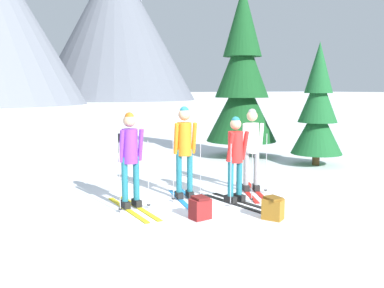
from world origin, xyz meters
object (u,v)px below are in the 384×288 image
object	(u,v)px
backpack_on_snow_beside	(273,208)
backpack_on_snow_front	(200,208)
pine_tree_near	(242,80)
skier_in_white	(252,147)
skier_in_orange	(185,148)
skier_in_purple	(130,155)
skier_in_red	(236,157)
pine_tree_mid	(318,110)

from	to	relation	value
backpack_on_snow_beside	backpack_on_snow_front	bearing A→B (deg)	149.21
pine_tree_near	backpack_on_snow_front	size ratio (longest dim) A/B	13.89
skier_in_white	skier_in_orange	bearing A→B (deg)	173.40
skier_in_purple	backpack_on_snow_beside	size ratio (longest dim) A/B	4.54
skier_in_red	backpack_on_snow_beside	world-z (taller)	skier_in_red
skier_in_white	pine_tree_mid	bearing A→B (deg)	24.08
skier_in_white	pine_tree_near	world-z (taller)	pine_tree_near
pine_tree_near	pine_tree_mid	world-z (taller)	pine_tree_near
skier_in_white	backpack_on_snow_beside	distance (m)	2.08
pine_tree_near	pine_tree_mid	xyz separation A→B (m)	(0.95, -2.26, -0.85)
pine_tree_near	backpack_on_snow_beside	bearing A→B (deg)	-121.73
skier_in_red	pine_tree_near	distance (m)	5.72
skier_in_red	backpack_on_snow_front	size ratio (longest dim) A/B	4.49
skier_in_purple	skier_in_red	distance (m)	1.97
skier_in_orange	pine_tree_near	world-z (taller)	pine_tree_near
pine_tree_near	pine_tree_mid	distance (m)	2.59
skier_in_purple	skier_in_orange	xyz separation A→B (m)	(1.16, 0.08, 0.04)
backpack_on_snow_front	backpack_on_snow_beside	distance (m)	1.21
skier_in_red	pine_tree_near	xyz separation A→B (m)	(3.36, 4.37, 1.53)
pine_tree_near	skier_in_red	bearing A→B (deg)	-127.50
skier_in_red	skier_in_white	xyz separation A→B (m)	(0.81, 0.55, 0.07)
skier_in_purple	pine_tree_near	world-z (taller)	pine_tree_near
skier_in_white	pine_tree_mid	distance (m)	3.88
skier_in_white	skier_in_purple	bearing A→B (deg)	177.91
skier_in_red	pine_tree_mid	world-z (taller)	pine_tree_mid
skier_in_purple	skier_in_orange	world-z (taller)	skier_in_orange
pine_tree_near	backpack_on_snow_beside	size ratio (longest dim) A/B	13.32
skier_in_white	backpack_on_snow_front	size ratio (longest dim) A/B	4.60
skier_in_white	backpack_on_snow_beside	world-z (taller)	skier_in_white
skier_in_white	backpack_on_snow_front	bearing A→B (deg)	-149.94
skier_in_purple	pine_tree_mid	bearing A→B (deg)	13.39
skier_in_red	pine_tree_near	bearing A→B (deg)	52.50
skier_in_orange	backpack_on_snow_front	size ratio (longest dim) A/B	4.77
skier_in_orange	skier_in_red	size ratio (longest dim) A/B	1.06
skier_in_red	backpack_on_snow_front	xyz separation A→B (m)	(-1.11, -0.55, -0.70)
skier_in_orange	skier_in_purple	bearing A→B (deg)	-176.23
pine_tree_mid	backpack_on_snow_front	xyz separation A→B (m)	(-5.41, -2.67, -1.38)
backpack_on_snow_beside	pine_tree_near	bearing A→B (deg)	58.27
skier_in_orange	backpack_on_snow_beside	size ratio (longest dim) A/B	4.57
pine_tree_near	skier_in_white	bearing A→B (deg)	-123.72
skier_in_purple	backpack_on_snow_front	xyz separation A→B (m)	(0.75, -1.21, -0.79)
pine_tree_near	backpack_on_snow_front	bearing A→B (deg)	-132.17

